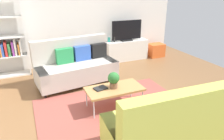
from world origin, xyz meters
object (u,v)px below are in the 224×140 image
Objects in this scene: couch_beige at (76,66)px; vase_0 at (109,40)px; couch_green at (174,125)px; bottle_0 at (114,40)px; storage_trunk at (156,50)px; table_book_0 at (101,88)px; coffee_table at (114,89)px; tv_console at (126,50)px; potted_plant at (114,79)px; tv at (127,31)px; bookshelf at (3,41)px.

vase_0 is at bearing -145.87° from couch_beige.
couch_beige is 2.92m from couch_green.
storage_trunk is at bearing -2.24° from bottle_0.
vase_0 is (1.22, 2.53, 0.28)m from table_book_0.
tv_console reaches higher than coffee_table.
vase_0 is (0.98, 2.60, 0.11)m from potted_plant.
vase_0 is at bearing 174.90° from storage_trunk.
potted_plant is at bearing -114.07° from bottle_0.
table_book_0 is at bearing -115.74° from vase_0.
vase_0 is at bearing 83.09° from couch_green.
couch_green is 1.47m from potted_plant.
coffee_table is 2.99m from tv_console.
table_book_0 is (-1.80, -2.48, 0.11)m from tv_console.
tv reaches higher than potted_plant.
storage_trunk is at bearing -5.19° from tv_console.
tv is (1.26, 3.96, 0.51)m from couch_green.
tv is 0.63m from vase_0.
bottle_0 is at bearing -31.94° from vase_0.
tv_console is 3.57m from bookshelf.
tv_console is 10.10× the size of vase_0.
coffee_table is (-0.28, 1.42, -0.05)m from couch_green.
bottle_0 is (0.14, -0.09, 0.01)m from vase_0.
potted_plant reaches higher than storage_trunk.
couch_green is 4.03m from bottle_0.
tv_console is 4.35× the size of potted_plant.
table_book_0 is (0.14, -1.35, -0.02)m from couch_beige.
potted_plant is at bearing -14.33° from table_book_0.
couch_beige is 1.03× the size of couch_green.
potted_plant is at bearing 140.05° from coffee_table.
vase_0 is (2.94, 0.03, -0.24)m from bookshelf.
vase_0 is at bearing 175.07° from tv_console.
potted_plant is 2.78m from vase_0.
tv_console is at bearing 5.25° from bottle_0.
couch_beige is at bearing -36.19° from bookshelf.
couch_beige reaches higher than coffee_table.
couch_green is at bearing -60.61° from bookshelf.
couch_beige is 1.48m from coffee_table.
bottle_0 is at bearing -174.75° from tv_console.
bookshelf is 2.95m from vase_0.
potted_plant is (-0.01, 0.01, 0.21)m from coffee_table.
table_book_0 is (1.71, -2.50, -0.51)m from bookshelf.
storage_trunk is (4.62, -0.12, -0.73)m from bookshelf.
tv reaches higher than vase_0.
coffee_table is 7.93× the size of vase_0.
couch_green reaches higher than bottle_0.
couch_beige is 1.99× the size of tv.
table_book_0 is (-0.25, 0.06, -0.17)m from potted_plant.
couch_green is 11.92× the size of bottle_0.
bottle_0 is at bearing -150.89° from couch_beige.
vase_0 is at bearing 69.41° from potted_plant.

